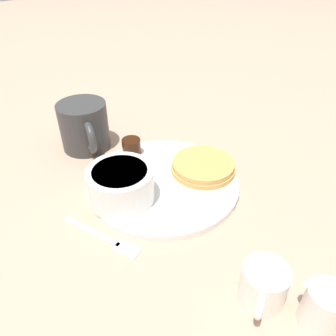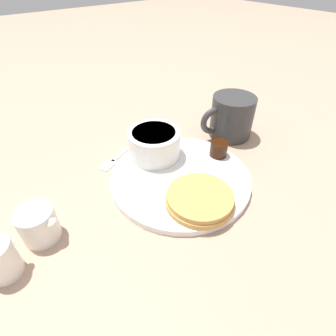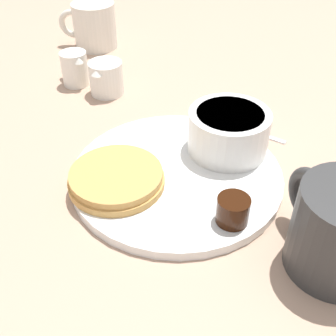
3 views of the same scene
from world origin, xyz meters
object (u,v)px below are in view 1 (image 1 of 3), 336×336
bowl (122,185)px  creamer_pitcher_near (263,285)px  plate (163,182)px  creamer_pitcher_far (323,308)px  fork (109,240)px  coffee_mug (84,127)px

bowl → creamer_pitcher_near: bearing=-79.2°
plate → creamer_pitcher_far: size_ratio=3.90×
bowl → fork: bowl is taller
bowl → plate: bearing=2.1°
creamer_pitcher_near → fork: bearing=118.2°
plate → coffee_mug: coffee_mug is taller
fork → coffee_mug: bearing=70.9°
coffee_mug → bowl: bearing=-98.7°
plate → bowl: 0.09m
plate → fork: plate is taller
creamer_pitcher_near → fork: creamer_pitcher_near is taller
bowl → coffee_mug: coffee_mug is taller
coffee_mug → creamer_pitcher_near: coffee_mug is taller
coffee_mug → fork: size_ratio=0.98×
plate → creamer_pitcher_near: bearing=-98.0°
bowl → creamer_pitcher_far: 0.30m
plate → coffee_mug: 0.20m
plate → creamer_pitcher_near: (-0.03, -0.24, 0.02)m
creamer_pitcher_near → creamer_pitcher_far: creamer_pitcher_far is taller
bowl → coffee_mug: size_ratio=0.80×
creamer_pitcher_far → bowl: bearing=104.1°
plate → fork: 0.14m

